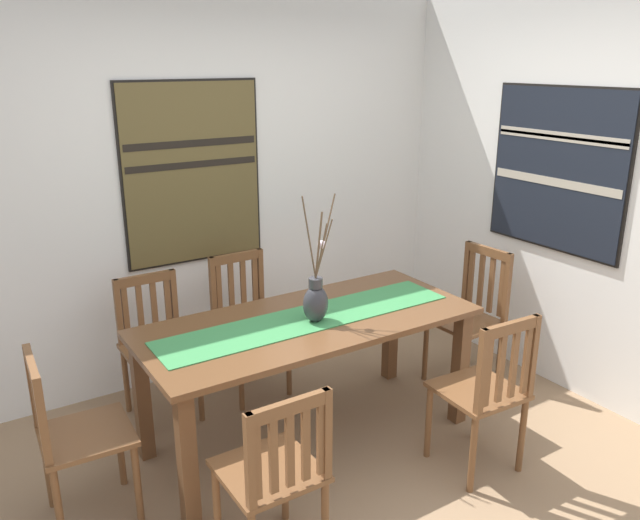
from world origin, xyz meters
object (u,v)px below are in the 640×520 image
at_px(chair_3, 247,321).
at_px(chair_4, 74,435).
at_px(chair_1, 275,472).
at_px(chair_5, 486,390).
at_px(chair_0, 471,314).
at_px(chair_2, 157,344).
at_px(painting_on_side_wall, 558,169).
at_px(dining_table, 309,337).
at_px(centerpiece_vase, 316,299).
at_px(painting_on_back_wall, 193,173).

relative_size(chair_3, chair_4, 1.04).
bearing_deg(chair_1, chair_5, 0.20).
relative_size(chair_0, chair_5, 1.03).
xyz_separation_m(chair_1, chair_4, (-0.67, 0.78, -0.01)).
relative_size(chair_2, painting_on_side_wall, 0.84).
xyz_separation_m(chair_0, chair_4, (-2.64, -0.01, -0.02)).
distance_m(dining_table, centerpiece_vase, 0.26).
xyz_separation_m(chair_1, chair_3, (0.62, 1.53, 0.01)).
distance_m(dining_table, chair_2, 1.02).
height_order(chair_0, chair_1, chair_0).
distance_m(chair_3, painting_on_side_wall, 2.30).
height_order(chair_1, painting_on_back_wall, painting_on_back_wall).
bearing_deg(dining_table, chair_2, 130.63).
relative_size(chair_1, chair_3, 0.95).
height_order(chair_3, painting_on_back_wall, painting_on_back_wall).
bearing_deg(chair_1, painting_on_back_wall, 76.67).
relative_size(centerpiece_vase, chair_4, 0.80).
bearing_deg(chair_0, chair_4, -179.88).
bearing_deg(chair_0, chair_5, -131.17).
bearing_deg(dining_table, chair_1, -129.86).
height_order(dining_table, chair_0, chair_0).
bearing_deg(dining_table, chair_0, 0.23).
distance_m(painting_on_back_wall, painting_on_side_wall, 2.42).
distance_m(centerpiece_vase, chair_4, 1.40).
relative_size(chair_0, painting_on_side_wall, 0.90).
distance_m(chair_2, chair_5, 2.01).
height_order(dining_table, painting_on_back_wall, painting_on_back_wall).
height_order(chair_1, chair_3, chair_3).
xyz_separation_m(chair_0, chair_2, (-1.98, 0.76, -0.02)).
bearing_deg(chair_5, centerpiece_vase, 130.89).
relative_size(chair_0, chair_3, 1.02).
xyz_separation_m(chair_0, chair_5, (-0.68, -0.78, -0.01)).
bearing_deg(chair_0, painting_on_side_wall, -22.54).
bearing_deg(chair_5, chair_2, 130.08).
relative_size(chair_0, chair_4, 1.06).
relative_size(dining_table, chair_4, 2.13).
height_order(dining_table, chair_2, chair_2).
distance_m(centerpiece_vase, chair_1, 1.08).
height_order(centerpiece_vase, painting_on_side_wall, painting_on_side_wall).
height_order(chair_2, painting_on_back_wall, painting_on_back_wall).
distance_m(chair_2, chair_4, 1.01).
bearing_deg(chair_1, chair_3, 67.82).
xyz_separation_m(chair_3, chair_5, (0.67, -1.52, -0.00)).
relative_size(chair_2, chair_5, 0.96).
bearing_deg(painting_on_back_wall, chair_5, -66.86).
distance_m(centerpiece_vase, painting_on_back_wall, 1.36).
xyz_separation_m(dining_table, centerpiece_vase, (0.02, -0.05, 0.25)).
height_order(dining_table, chair_1, chair_1).
relative_size(chair_0, chair_1, 1.07).
xyz_separation_m(centerpiece_vase, chair_1, (-0.67, -0.73, -0.43)).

